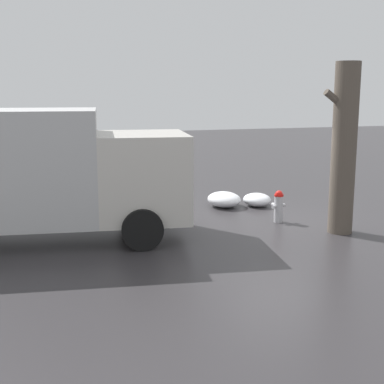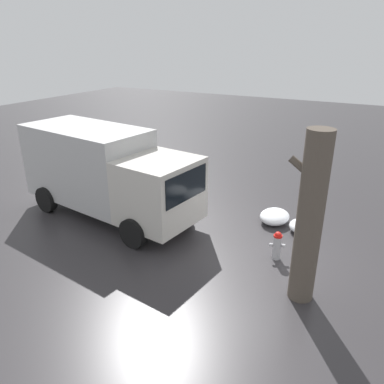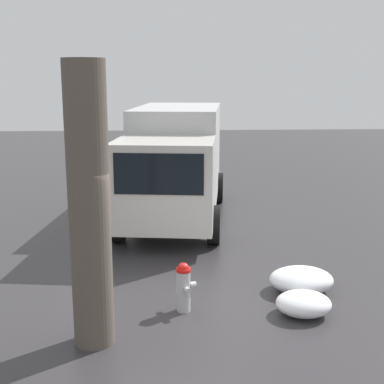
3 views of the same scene
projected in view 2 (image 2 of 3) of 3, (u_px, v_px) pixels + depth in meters
ground_plane at (276, 258)px, 10.41m from camera, size 60.00×60.00×0.00m
fire_hydrant at (277, 245)px, 10.25m from camera, size 0.43×0.34×0.83m
tree_trunk at (310, 219)px, 8.13m from camera, size 0.88×0.58×4.02m
delivery_truck at (106, 171)px, 12.46m from camera, size 6.64×3.13×2.96m
snow_pile_by_hydrant at (275, 216)px, 12.38m from camera, size 0.95×1.15×0.43m
snow_pile_curbside at (302, 226)px, 11.80m from camera, size 0.80×0.90×0.38m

